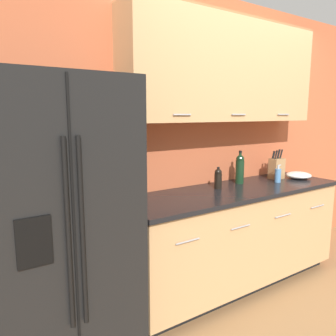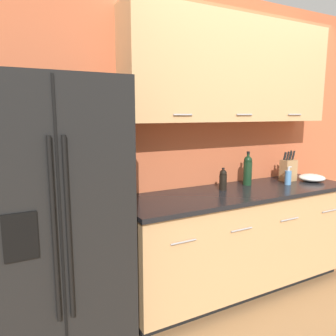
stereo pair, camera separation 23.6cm
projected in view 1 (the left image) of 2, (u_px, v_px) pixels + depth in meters
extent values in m
plane|color=#997047|center=(313.00, 312.00, 2.60)|extent=(14.00, 14.00, 0.00)
cube|color=#BC5B38|center=(227.00, 140.00, 3.22)|extent=(10.00, 0.05, 2.60)
cube|color=tan|center=(226.00, 72.00, 2.85)|extent=(1.99, 0.32, 0.86)
cylinder|color=#99999E|center=(182.00, 115.00, 2.45)|extent=(0.16, 0.01, 0.01)
cylinder|color=#99999E|center=(239.00, 115.00, 2.77)|extent=(0.16, 0.01, 0.01)
cylinder|color=#99999E|center=(283.00, 114.00, 3.10)|extent=(0.16, 0.01, 0.01)
cube|color=black|center=(229.00, 277.00, 3.06)|extent=(2.09, 0.54, 0.09)
cube|color=tan|center=(234.00, 234.00, 2.96)|extent=(2.13, 0.62, 0.78)
cube|color=black|center=(236.00, 191.00, 2.88)|extent=(2.16, 0.64, 0.03)
cylinder|color=#99999E|center=(188.00, 241.00, 2.24)|extent=(0.20, 0.01, 0.01)
cylinder|color=#99999E|center=(241.00, 227.00, 2.52)|extent=(0.20, 0.01, 0.01)
cylinder|color=#99999E|center=(283.00, 216.00, 2.80)|extent=(0.20, 0.01, 0.01)
cylinder|color=#99999E|center=(318.00, 206.00, 3.08)|extent=(0.20, 0.01, 0.01)
cube|color=black|center=(54.00, 228.00, 1.96)|extent=(0.84, 0.78, 1.76)
cube|color=black|center=(75.00, 251.00, 1.63)|extent=(0.01, 0.01, 1.73)
cylinder|color=black|center=(68.00, 236.00, 1.59)|extent=(0.02, 0.02, 0.97)
cylinder|color=black|center=(82.00, 233.00, 1.63)|extent=(0.02, 0.02, 0.97)
cube|color=black|center=(34.00, 242.00, 1.51)|extent=(0.16, 0.01, 0.24)
cube|color=#A87A4C|center=(277.00, 169.00, 3.32)|extent=(0.15, 0.10, 0.21)
cylinder|color=black|center=(274.00, 155.00, 3.29)|extent=(0.02, 0.04, 0.08)
cylinder|color=black|center=(276.00, 156.00, 3.26)|extent=(0.01, 0.03, 0.07)
cylinder|color=black|center=(276.00, 154.00, 3.31)|extent=(0.02, 0.03, 0.08)
cylinder|color=black|center=(279.00, 154.00, 3.28)|extent=(0.02, 0.04, 0.10)
cylinder|color=black|center=(279.00, 154.00, 3.33)|extent=(0.02, 0.03, 0.08)
cylinder|color=black|center=(281.00, 154.00, 3.30)|extent=(0.02, 0.03, 0.09)
cylinder|color=black|center=(281.00, 154.00, 3.35)|extent=(0.01, 0.03, 0.09)
cylinder|color=black|center=(240.00, 172.00, 3.09)|extent=(0.08, 0.08, 0.22)
sphere|color=black|center=(240.00, 159.00, 3.07)|extent=(0.08, 0.08, 0.08)
cylinder|color=black|center=(240.00, 157.00, 3.07)|extent=(0.03, 0.03, 0.07)
cylinder|color=black|center=(240.00, 152.00, 3.06)|extent=(0.03, 0.03, 0.02)
cylinder|color=#4C7FB2|center=(278.00, 176.00, 3.14)|extent=(0.06, 0.06, 0.13)
cylinder|color=#B2B2B5|center=(278.00, 167.00, 3.13)|extent=(0.02, 0.02, 0.04)
cylinder|color=#B2B2B5|center=(280.00, 165.00, 3.14)|extent=(0.03, 0.01, 0.01)
cylinder|color=black|center=(218.00, 181.00, 2.87)|extent=(0.07, 0.07, 0.14)
sphere|color=black|center=(218.00, 172.00, 2.86)|extent=(0.06, 0.06, 0.06)
cylinder|color=black|center=(218.00, 171.00, 2.86)|extent=(0.02, 0.02, 0.05)
cylinder|color=black|center=(218.00, 168.00, 2.85)|extent=(0.02, 0.02, 0.01)
ellipsoid|color=white|center=(299.00, 175.00, 3.33)|extent=(0.25, 0.25, 0.07)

